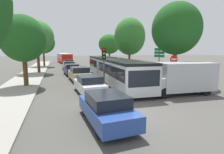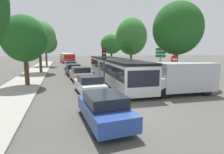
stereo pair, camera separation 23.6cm
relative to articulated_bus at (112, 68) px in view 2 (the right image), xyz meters
The scene contains 20 objects.
ground_plane 9.93m from the articulated_bus, 100.40° to the right, with size 200.00×200.00×0.00m, color #4F4C47.
kerb_strip_left 13.56m from the articulated_bus, 129.87° to the left, with size 3.20×50.05×0.14m, color #9E998E.
articulated_bus is the anchor object (origin of this frame).
city_bus_rear 30.57m from the articulated_bus, 96.37° to the left, with size 3.45×11.50×2.44m.
queued_car_blue 10.99m from the articulated_bus, 108.88° to the right, with size 1.87×3.96×1.35m.
queued_car_white 5.89m from the articulated_bus, 124.06° to the right, with size 1.90×4.01×1.36m.
queued_car_tan 3.43m from the articulated_bus, 164.23° to the left, with size 2.07×4.38×1.49m.
queued_car_navy 7.04m from the articulated_bus, 120.98° to the left, with size 1.98×4.18×1.42m.
queued_car_silver 12.16m from the articulated_bus, 107.27° to the left, with size 1.99×4.20×1.42m.
queued_car_black 17.92m from the articulated_bus, 100.38° to the left, with size 1.96×4.14×1.41m.
white_van 7.68m from the articulated_bus, 65.62° to the right, with size 5.13×2.32×2.31m.
traffic_light 4.76m from the articulated_bus, 115.17° to the right, with size 0.36×0.38×3.40m.
no_entry_sign 6.51m from the articulated_bus, 55.63° to the right, with size 0.70×0.08×2.82m.
direction_sign_post 5.11m from the articulated_bus, 18.56° to the right, with size 0.34×1.38×3.60m.
tree_left_mid 8.65m from the articulated_bus, behind, with size 3.74×3.74×6.17m.
tree_left_far 12.23m from the articulated_bus, 131.44° to the left, with size 4.48×4.48×7.28m.
tree_left_distant 21.14m from the articulated_bus, 111.76° to the left, with size 4.44×4.44×6.81m.
tree_right_near 7.27m from the articulated_bus, 30.29° to the right, with size 4.57×4.57×7.65m.
tree_right_mid 9.53m from the articulated_bus, 54.59° to the left, with size 4.64×4.64×8.01m.
tree_right_far 19.44m from the articulated_bus, 73.65° to the left, with size 4.53×4.53×6.60m.
Camera 2 is at (-3.58, -7.86, 3.19)m, focal length 28.00 mm.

